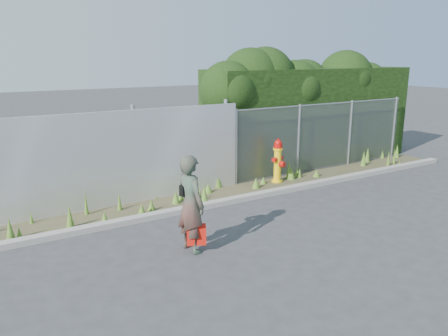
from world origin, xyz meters
name	(u,v)px	position (x,y,z in m)	size (l,w,h in m)	color
ground	(273,229)	(0.00, 0.00, 0.00)	(80.00, 80.00, 0.00)	#353537
curb	(226,201)	(0.00, 1.80, 0.06)	(16.00, 0.22, 0.12)	gray
weed_strip	(202,192)	(-0.26, 2.50, 0.13)	(16.00, 1.33, 0.55)	#433C26
corrugated_fence	(68,165)	(-3.25, 3.01, 1.10)	(8.50, 0.21, 2.30)	silver
chainlink_fence	(325,136)	(4.25, 3.00, 1.03)	(6.50, 0.07, 2.05)	gray
hedge	(303,100)	(4.19, 4.01, 2.03)	(7.66, 2.01, 3.64)	black
fire_hydrant	(278,161)	(2.13, 2.59, 0.60)	(0.41, 0.37, 1.23)	yellow
woman	(191,204)	(-1.85, -0.03, 0.88)	(0.64, 0.42, 1.75)	#10654B
red_tote_bag	(196,235)	(-1.83, -0.18, 0.35)	(0.33, 0.12, 0.44)	#B31A0A
black_shoulder_bag	(186,190)	(-1.87, 0.08, 1.11)	(0.25, 0.11, 0.19)	black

